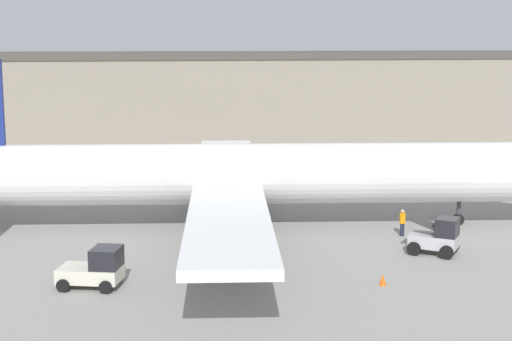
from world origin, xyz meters
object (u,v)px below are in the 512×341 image
(pushback_tug, at_px, (233,235))
(belt_loader_truck, at_px, (437,237))
(ground_crew_worker, at_px, (402,222))
(safety_cone_near, at_px, (383,280))
(airplane, at_px, (241,175))
(baggage_tug, at_px, (96,269))

(pushback_tug, bearing_deg, belt_loader_truck, -31.65)
(ground_crew_worker, xyz_separation_m, safety_cone_near, (-4.21, -9.09, -0.60))
(airplane, relative_size, belt_loader_truck, 13.93)
(safety_cone_near, bearing_deg, ground_crew_worker, 65.15)
(airplane, relative_size, pushback_tug, 11.21)
(ground_crew_worker, distance_m, safety_cone_near, 10.04)
(belt_loader_truck, bearing_deg, safety_cone_near, -99.33)
(baggage_tug, xyz_separation_m, safety_cone_near, (13.75, -1.94, -0.63))
(airplane, relative_size, baggage_tug, 13.05)
(baggage_tug, height_order, pushback_tug, pushback_tug)
(ground_crew_worker, distance_m, baggage_tug, 19.33)
(airplane, bearing_deg, pushback_tug, -95.68)
(airplane, height_order, baggage_tug, airplane)
(pushback_tug, relative_size, safety_cone_near, 7.07)
(airplane, distance_m, safety_cone_near, 14.28)
(safety_cone_near, bearing_deg, pushback_tug, 133.31)
(airplane, xyz_separation_m, pushback_tug, (-1.34, -6.10, -2.31))
(ground_crew_worker, height_order, belt_loader_truck, belt_loader_truck)
(ground_crew_worker, bearing_deg, baggage_tug, -2.18)
(safety_cone_near, bearing_deg, baggage_tug, 171.96)
(ground_crew_worker, height_order, baggage_tug, baggage_tug)
(ground_crew_worker, bearing_deg, pushback_tug, -12.08)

